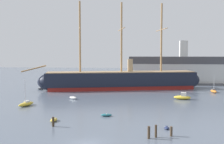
% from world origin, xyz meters
% --- Properties ---
extents(ground_plane, '(400.00, 400.00, 0.00)m').
position_xyz_m(ground_plane, '(0.00, 0.00, 0.00)').
color(ground_plane, slate).
extents(tall_ship, '(61.79, 21.73, 30.32)m').
position_xyz_m(tall_ship, '(-0.66, 57.77, 3.30)').
color(tall_ship, maroon).
rests_on(tall_ship, ground).
extents(dinghy_foreground_left, '(1.05, 2.39, 0.56)m').
position_xyz_m(dinghy_foreground_left, '(-8.85, 11.50, 0.28)').
color(dinghy_foreground_left, gold).
rests_on(dinghy_foreground_left, ground).
extents(dinghy_foreground_right, '(0.86, 1.84, 0.43)m').
position_xyz_m(dinghy_foreground_right, '(11.49, 9.10, 0.22)').
color(dinghy_foreground_right, '#1E284C').
rests_on(dinghy_foreground_right, ground).
extents(dinghy_near_centre, '(2.37, 1.33, 0.53)m').
position_xyz_m(dinghy_near_centre, '(0.21, 16.61, 0.27)').
color(dinghy_near_centre, '#236670').
rests_on(dinghy_near_centre, ground).
extents(sailboat_mid_left, '(2.78, 5.08, 6.33)m').
position_xyz_m(sailboat_mid_left, '(-20.48, 24.67, 0.53)').
color(sailboat_mid_left, gold).
rests_on(sailboat_mid_left, ground).
extents(dinghy_alongside_bow, '(3.03, 2.90, 0.69)m').
position_xyz_m(dinghy_alongside_bow, '(-12.04, 35.84, 0.35)').
color(dinghy_alongside_bow, silver).
rests_on(dinghy_alongside_bow, ground).
extents(motorboat_alongside_stern, '(4.82, 2.55, 1.93)m').
position_xyz_m(motorboat_alongside_stern, '(17.95, 38.90, 0.68)').
color(motorboat_alongside_stern, gold).
rests_on(motorboat_alongside_stern, ground).
extents(dinghy_far_left, '(2.93, 3.07, 0.70)m').
position_xyz_m(dinghy_far_left, '(-28.82, 54.05, 0.35)').
color(dinghy_far_left, gray).
rests_on(dinghy_far_left, ground).
extents(sailboat_far_right, '(1.74, 4.61, 5.86)m').
position_xyz_m(sailboat_far_right, '(29.71, 53.78, 0.49)').
color(sailboat_far_right, orange).
rests_on(sailboat_far_right, ground).
extents(sailboat_distant_centre, '(3.78, 2.76, 4.82)m').
position_xyz_m(sailboat_distant_centre, '(2.16, 61.97, 0.41)').
color(sailboat_distant_centre, silver).
rests_on(sailboat_distant_centre, ground).
extents(mooring_piling_nearest, '(0.40, 0.40, 1.47)m').
position_xyz_m(mooring_piling_nearest, '(11.87, 5.21, 0.74)').
color(mooring_piling_nearest, '#4C3D2D').
rests_on(mooring_piling_nearest, ground).
extents(mooring_piling_left_pair, '(0.39, 0.39, 1.85)m').
position_xyz_m(mooring_piling_left_pair, '(8.50, 3.58, 0.92)').
color(mooring_piling_left_pair, '#423323').
rests_on(mooring_piling_left_pair, ground).
extents(mooring_piling_right_pair, '(0.42, 0.42, 1.66)m').
position_xyz_m(mooring_piling_right_pair, '(-7.72, 8.05, 0.83)').
color(mooring_piling_right_pair, '#382B1E').
rests_on(mooring_piling_right_pair, ground).
extents(mooring_piling_midwater, '(0.35, 0.35, 1.88)m').
position_xyz_m(mooring_piling_midwater, '(9.55, 4.34, 0.94)').
color(mooring_piling_midwater, '#423323').
rests_on(mooring_piling_midwater, ground).
extents(dockside_warehouse_right, '(56.67, 17.03, 18.08)m').
position_xyz_m(dockside_warehouse_right, '(27.19, 81.17, 5.67)').
color(dockside_warehouse_right, '#565659').
rests_on(dockside_warehouse_right, ground).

